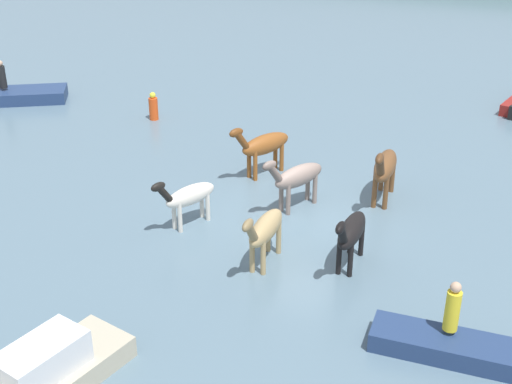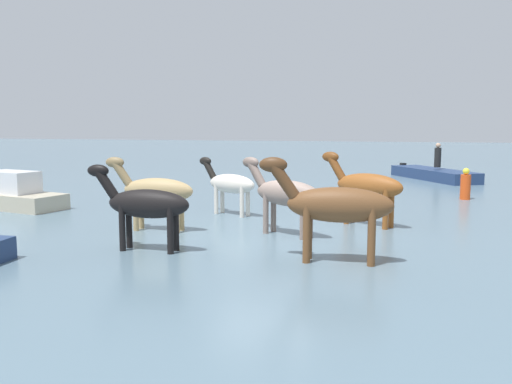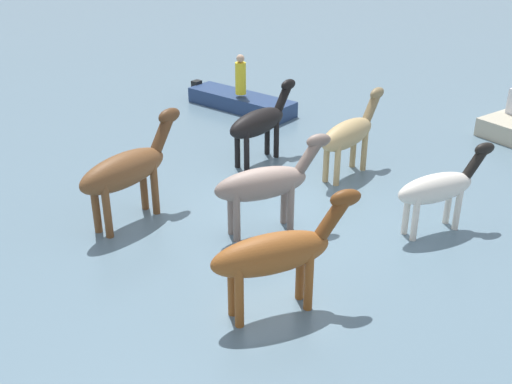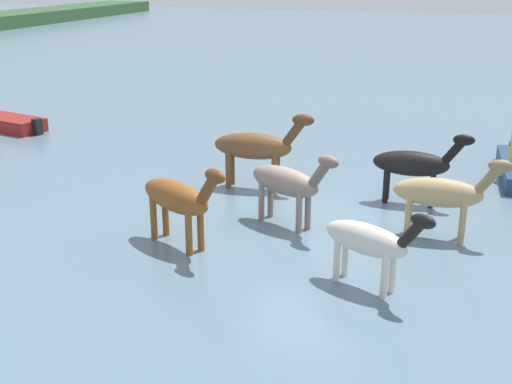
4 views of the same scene
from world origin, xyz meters
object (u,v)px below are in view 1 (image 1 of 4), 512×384
(horse_chestnut_trailing, at_px, (385,167))
(person_watcher_seated, at_px, (453,308))
(horse_gray_outer, at_px, (188,196))
(horse_dark_mare, at_px, (264,145))
(boat_tender_starboard, at_px, (0,98))
(person_boatman_standing, at_px, (2,75))
(buoy_channel_marker, at_px, (153,107))
(horse_rear_stallion, at_px, (265,230))
(boat_motor_center, at_px, (455,351))
(horse_mid_herd, at_px, (351,232))
(horse_pinto_flank, at_px, (297,177))

(horse_chestnut_trailing, height_order, person_watcher_seated, horse_chestnut_trailing)
(horse_gray_outer, distance_m, horse_dark_mare, 4.11)
(horse_dark_mare, distance_m, boat_tender_starboard, 13.46)
(person_boatman_standing, bearing_deg, horse_dark_mare, -11.14)
(boat_tender_starboard, bearing_deg, person_boatman_standing, 18.20)
(buoy_channel_marker, bearing_deg, horse_rear_stallion, -45.30)
(boat_motor_center, bearing_deg, boat_tender_starboard, -27.56)
(horse_rear_stallion, xyz_separation_m, person_boatman_standing, (-15.21, 7.71, 0.13))
(horse_mid_herd, height_order, horse_pinto_flank, horse_pinto_flank)
(horse_chestnut_trailing, xyz_separation_m, buoy_channel_marker, (-10.18, 3.48, -0.63))
(horse_mid_herd, distance_m, horse_rear_stallion, 2.21)
(horse_dark_mare, height_order, person_watcher_seated, horse_dark_mare)
(horse_pinto_flank, distance_m, horse_rear_stallion, 3.33)
(boat_motor_center, relative_size, person_watcher_seated, 3.19)
(horse_chestnut_trailing, bearing_deg, horse_gray_outer, -55.91)
(person_watcher_seated, bearing_deg, horse_mid_herd, 140.03)
(person_watcher_seated, bearing_deg, boat_motor_center, -42.54)
(horse_mid_herd, relative_size, boat_tender_starboard, 0.43)
(horse_gray_outer, distance_m, buoy_channel_marker, 9.00)
(person_watcher_seated, bearing_deg, horse_rear_stallion, 161.41)
(horse_pinto_flank, bearing_deg, horse_gray_outer, -22.59)
(boat_tender_starboard, relative_size, buoy_channel_marker, 4.81)
(horse_rear_stallion, relative_size, person_watcher_seated, 2.01)
(horse_pinto_flank, distance_m, person_watcher_seated, 7.30)
(horse_mid_herd, height_order, horse_chestnut_trailing, horse_chestnut_trailing)
(person_watcher_seated, distance_m, buoy_channel_marker, 16.55)
(buoy_channel_marker, bearing_deg, boat_tender_starboard, -174.12)
(horse_mid_herd, relative_size, buoy_channel_marker, 2.07)
(person_watcher_seated, bearing_deg, buoy_channel_marker, 142.94)
(person_boatman_standing, bearing_deg, horse_rear_stallion, -26.88)
(horse_gray_outer, xyz_separation_m, horse_pinto_flank, (2.48, 2.22, 0.10))
(horse_gray_outer, relative_size, horse_chestnut_trailing, 0.80)
(horse_pinto_flank, relative_size, buoy_channel_marker, 2.05)
(boat_tender_starboard, distance_m, person_watcher_seated, 22.36)
(horse_chestnut_trailing, bearing_deg, buoy_channel_marker, -112.67)
(horse_chestnut_trailing, xyz_separation_m, person_watcher_seated, (3.02, -6.49, -0.03))
(horse_dark_mare, height_order, horse_pinto_flank, horse_dark_mare)
(person_boatman_standing, bearing_deg, horse_mid_herd, -21.88)
(horse_mid_herd, relative_size, horse_gray_outer, 1.11)
(horse_dark_mare, xyz_separation_m, buoy_channel_marker, (-6.06, 3.15, -0.56))
(horse_pinto_flank, height_order, person_watcher_seated, horse_pinto_flank)
(horse_dark_mare, bearing_deg, horse_mid_herd, 70.38)
(horse_chestnut_trailing, height_order, boat_motor_center, horse_chestnut_trailing)
(buoy_channel_marker, bearing_deg, person_watcher_seated, -37.06)
(horse_chestnut_trailing, xyz_separation_m, boat_tender_starboard, (-17.33, 2.74, -0.95))
(boat_tender_starboard, bearing_deg, buoy_channel_marker, -25.22)
(boat_tender_starboard, relative_size, person_boatman_standing, 4.61)
(horse_dark_mare, bearing_deg, horse_pinto_flank, 71.25)
(horse_chestnut_trailing, relative_size, person_watcher_seated, 2.24)
(horse_pinto_flank, height_order, boat_motor_center, horse_pinto_flank)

